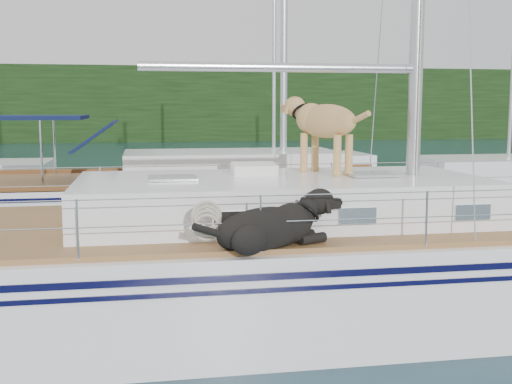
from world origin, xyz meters
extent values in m
plane|color=black|center=(0.00, 0.00, 0.00)|extent=(120.00, 120.00, 0.00)
cube|color=black|center=(0.00, 45.00, 3.00)|extent=(90.00, 3.00, 6.00)
cube|color=#595147|center=(0.00, 46.20, 0.60)|extent=(92.00, 1.00, 1.20)
cube|color=white|center=(0.00, 0.00, 0.50)|extent=(12.00, 3.80, 1.40)
cube|color=olive|center=(0.00, 0.00, 1.23)|extent=(11.52, 3.50, 0.06)
cube|color=white|center=(0.80, 0.00, 1.54)|extent=(5.20, 2.50, 0.55)
cylinder|color=silver|center=(0.80, 0.00, 3.21)|extent=(3.60, 0.12, 0.12)
cylinder|color=silver|center=(0.00, -1.75, 1.82)|extent=(10.56, 0.01, 0.01)
cylinder|color=silver|center=(0.00, 1.75, 1.82)|extent=(10.56, 0.01, 0.01)
cube|color=blue|center=(-0.15, 1.59, 1.28)|extent=(0.64, 0.47, 0.05)
cube|color=white|center=(0.51, 0.40, 1.88)|extent=(0.60, 0.50, 0.15)
torus|color=#C3B69B|center=(-0.34, -1.67, 1.62)|extent=(0.41, 0.14, 0.40)
cube|color=white|center=(-0.17, 6.36, 0.45)|extent=(11.00, 3.50, 1.30)
cube|color=olive|center=(-0.17, 6.36, 1.10)|extent=(10.56, 3.29, 0.06)
cube|color=white|center=(1.03, 6.36, 1.45)|extent=(4.80, 2.30, 0.55)
cube|color=#0D1837|center=(-3.37, 6.36, 2.50)|extent=(2.40, 2.30, 0.08)
cube|color=white|center=(4.00, 16.00, 0.40)|extent=(7.20, 3.00, 1.10)
cylinder|color=silver|center=(4.00, 16.00, 6.00)|extent=(0.14, 0.14, 11.00)
cube|color=white|center=(12.00, 13.00, 0.40)|extent=(6.40, 3.00, 1.10)
camera|label=1|loc=(-0.97, -8.05, 2.70)|focal=45.00mm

